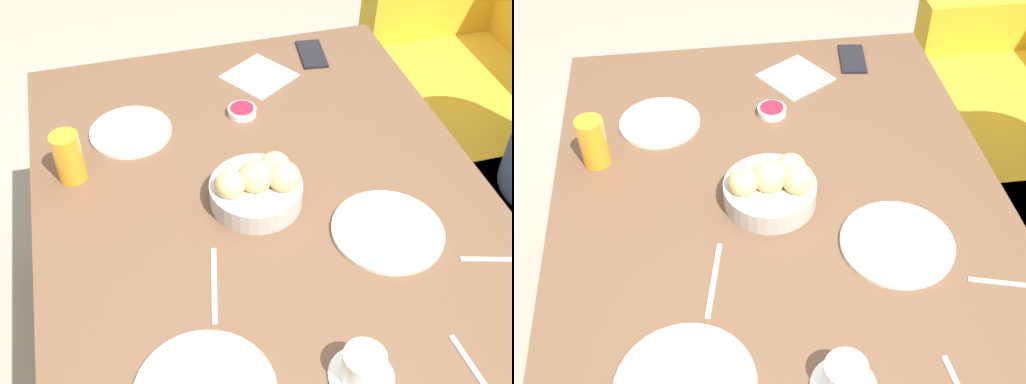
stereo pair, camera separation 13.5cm
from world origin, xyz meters
TOP-DOWN VIEW (x-y plane):
  - ground_plane at (0.00, 0.00)m, footprint 10.00×10.00m
  - dining_table at (0.00, 0.00)m, footprint 1.42×1.07m
  - bread_basket at (-0.02, -0.02)m, footprint 0.22×0.22m
  - plate_near_left at (-0.35, -0.28)m, footprint 0.21×0.21m
  - plate_far_center at (0.16, 0.23)m, footprint 0.25×0.25m
  - juice_glass at (-0.21, -0.43)m, footprint 0.07×0.07m
  - coffee_cup at (0.47, 0.04)m, footprint 0.12×0.12m
  - jam_bowl_berry at (-0.35, 0.03)m, footprint 0.08×0.08m
  - fork_silver at (0.54, 0.25)m, footprint 0.20×0.03m
  - knife_silver at (0.20, -0.17)m, footprint 0.19×0.05m
  - spoon_coffee at (0.29, 0.42)m, footprint 0.05×0.14m
  - napkin at (-0.51, 0.12)m, footprint 0.23×0.23m
  - cell_phone at (-0.58, 0.30)m, footprint 0.16×0.09m

SIDE VIEW (x-z plane):
  - ground_plane at x=0.00m, z-range 0.00..0.00m
  - dining_table at x=0.00m, z-range 0.28..1.01m
  - spoon_coffee at x=0.29m, z-range 0.72..0.73m
  - fork_silver at x=0.54m, z-range 0.72..0.73m
  - knife_silver at x=0.20m, z-range 0.72..0.73m
  - napkin at x=-0.51m, z-range 0.72..0.73m
  - cell_phone at x=-0.58m, z-range 0.72..0.73m
  - plate_near_left at x=-0.35m, z-range 0.72..0.73m
  - plate_far_center at x=0.16m, z-range 0.72..0.73m
  - jam_bowl_berry at x=-0.35m, z-range 0.72..0.75m
  - coffee_cup at x=0.47m, z-range 0.72..0.79m
  - bread_basket at x=-0.02m, z-range 0.71..0.83m
  - juice_glass at x=-0.21m, z-range 0.72..0.85m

